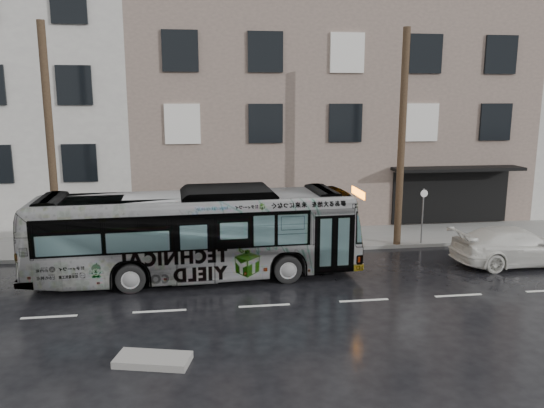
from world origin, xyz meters
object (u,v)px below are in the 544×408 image
at_px(utility_pole_rear, 50,143).
at_px(sign_post, 422,216).
at_px(bus, 196,234).
at_px(utility_pole_front, 402,140).
at_px(white_sedan, 516,246).

xyz_separation_m(utility_pole_rear, sign_post, (15.10, 0.00, -3.30)).
distance_m(utility_pole_rear, bus, 6.83).
bearing_deg(utility_pole_front, white_sedan, -38.54).
relative_size(utility_pole_front, utility_pole_rear, 1.00).
height_order(bus, white_sedan, bus).
distance_m(utility_pole_rear, white_sedan, 18.35).
relative_size(sign_post, bus, 0.21).
relative_size(utility_pole_rear, white_sedan, 1.80).
height_order(utility_pole_front, utility_pole_rear, same).
bearing_deg(utility_pole_front, utility_pole_rear, 180.00).
bearing_deg(white_sedan, utility_pole_front, 49.45).
bearing_deg(white_sedan, utility_pole_rear, 78.57).
bearing_deg(sign_post, bus, -163.85).
height_order(utility_pole_rear, bus, utility_pole_rear).
bearing_deg(bus, utility_pole_rear, 59.99).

